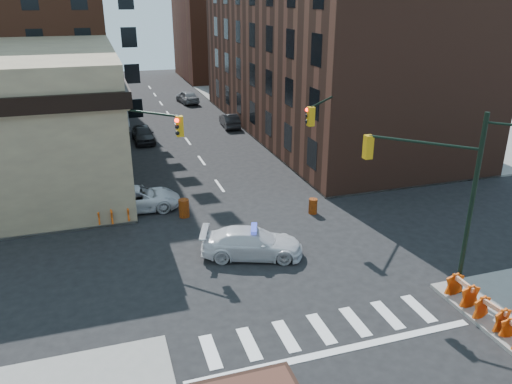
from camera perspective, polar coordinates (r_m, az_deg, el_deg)
ground at (r=25.99m, az=1.15°, el=-6.77°), size 140.00×140.00×0.00m
sidewalk_ne at (r=63.53m, az=11.45°, el=9.99°), size 34.00×54.50×0.15m
commercial_row_ne at (r=48.94m, az=7.33°, el=15.12°), size 14.00×34.00×14.00m
filler_nw at (r=84.18m, az=-24.67°, el=16.74°), size 20.00×18.00×16.00m
filler_ne at (r=82.72m, az=-2.80°, el=17.11°), size 16.00×16.00×12.00m
signal_pole_se at (r=22.40m, az=20.80°, el=-0.06°), size 5.40×5.27×8.00m
signal_pole_nw at (r=28.17m, az=-13.77°, el=4.44°), size 3.58×3.67×8.00m
signal_pole_ne at (r=31.13m, az=8.25°, el=6.44°), size 3.67×3.58×8.00m
tree_ne_near at (r=50.71m, az=-0.32°, el=11.49°), size 3.00×3.00×4.85m
tree_ne_far at (r=58.29m, az=-2.75°, el=12.78°), size 3.00×3.00×4.85m
police_car at (r=25.19m, az=-0.46°, el=-5.84°), size 5.50×3.64×1.48m
pickup at (r=31.43m, az=-13.44°, el=-0.74°), size 5.37×2.70×1.46m
parked_car_wnear at (r=46.21m, az=-12.79°, el=6.48°), size 1.87×4.43×1.49m
parked_car_wfar at (r=51.39m, az=-15.25°, el=7.80°), size 1.75×4.79×1.57m
parked_car_wdeep at (r=67.80m, az=-16.14°, el=10.86°), size 2.11×5.13×1.49m
parked_car_enear at (r=50.50m, az=-3.04°, el=8.17°), size 1.68×4.23×1.37m
parked_car_efar at (r=62.79m, az=-7.85°, el=10.74°), size 2.46×4.81×1.57m
pedestrian_a at (r=31.54m, az=-21.74°, el=-1.03°), size 0.71×0.53×1.79m
pedestrian_b at (r=31.96m, az=-25.34°, el=-1.17°), size 1.06×0.89×1.93m
pedestrian_c at (r=30.32m, az=-24.23°, el=-2.52°), size 0.94×0.93×1.59m
barrel_road at (r=30.35m, az=6.53°, el=-1.62°), size 0.66×0.66×0.93m
barrel_bank at (r=29.97m, az=-8.23°, el=-1.84°), size 0.71×0.71×1.10m
barricade_se_a at (r=23.29m, az=22.47°, el=-10.39°), size 0.67×1.32×0.99m
barricade_se_c at (r=22.25m, az=25.31°, el=-12.52°), size 0.83×1.36×0.96m
barricade_nw_a at (r=29.74m, az=-15.36°, el=-2.48°), size 1.29×0.76×0.92m
barricade_nw_b at (r=29.89m, az=-18.27°, el=-2.71°), size 1.28×0.78×0.90m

